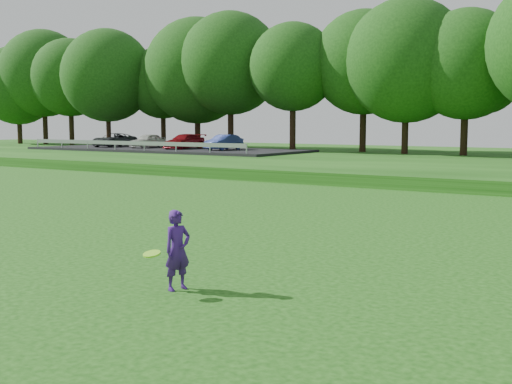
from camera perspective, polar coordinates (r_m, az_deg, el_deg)
The scene contains 5 objects.
berm at distance 43.04m, azimuth 17.70°, elevation 2.42°, with size 130.00×30.00×0.60m, color #14420C.
walking_path at distance 29.86m, azimuth 10.35°, elevation 0.54°, with size 130.00×1.60×0.04m, color gray.
treeline at distance 47.11m, azimuth 19.37°, elevation 12.18°, with size 104.00×7.00×15.00m, color #133C0D, non-canonical shape.
parking_lot at distance 53.93m, azimuth -8.44°, elevation 4.10°, with size 24.00×9.00×1.38m.
woman at distance 11.28m, azimuth -7.01°, elevation -5.15°, with size 0.49×0.98×1.41m.
Camera 1 is at (11.62, -7.36, 2.92)m, focal length 45.00 mm.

